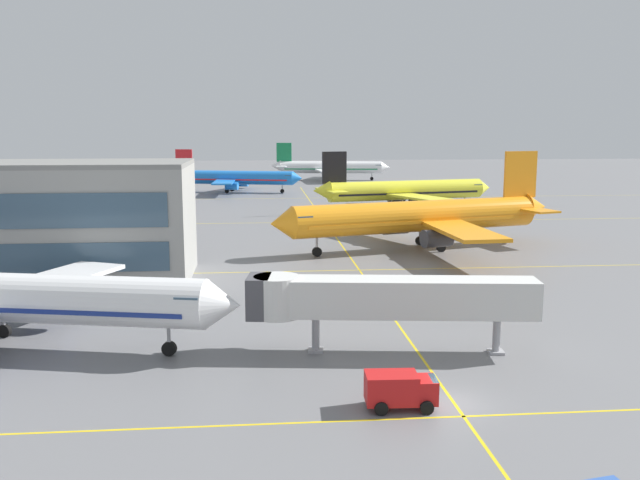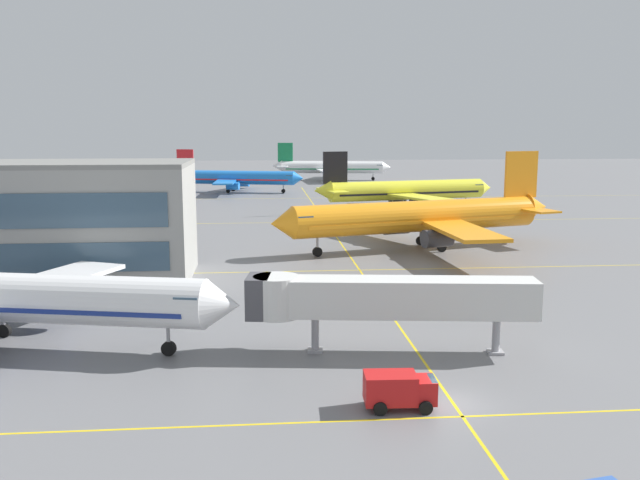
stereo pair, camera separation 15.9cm
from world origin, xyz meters
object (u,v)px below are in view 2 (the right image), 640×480
airliner_far_left_stand (236,178)px  airliner_far_right_stand (331,167)px  airliner_second_row (421,217)px  jet_bridge (371,298)px  service_truck_red_van (400,389)px  airliner_third_row (405,191)px

airliner_far_left_stand → airliner_far_right_stand: airliner_far_right_stand is taller
airliner_second_row → jet_bridge: (-13.42, -41.14, -0.32)m
airliner_second_row → airliner_far_right_stand: size_ratio=1.11×
airliner_second_row → service_truck_red_van: (-13.36, -51.20, -3.20)m
airliner_far_right_stand → jet_bridge: airliner_far_right_stand is taller
airliner_third_row → service_truck_red_van: airliner_third_row is taller
airliner_second_row → jet_bridge: 43.28m
airliner_third_row → jet_bridge: airliner_third_row is taller
airliner_third_row → service_truck_red_van: bearing=-102.2°
jet_bridge → airliner_second_row: bearing=71.9°
airliner_third_row → airliner_far_right_stand: bearing=94.6°
airliner_far_left_stand → service_truck_red_van: (13.95, -134.40, -2.45)m
airliner_second_row → airliner_far_left_stand: airliner_second_row is taller
airliner_far_left_stand → airliner_far_right_stand: bearing=53.2°
airliner_second_row → airliner_far_right_stand: bearing=89.8°
airliner_second_row → service_truck_red_van: bearing=-104.6°
airliner_second_row → airliner_far_right_stand: (0.41, 120.31, -0.50)m
service_truck_red_van → airliner_far_right_stand: bearing=85.4°
airliner_second_row → service_truck_red_van: 53.01m
service_truck_red_van → jet_bridge: size_ratio=0.20×
airliner_far_left_stand → service_truck_red_van: 135.15m
airliner_far_right_stand → airliner_second_row: bearing=-90.2°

